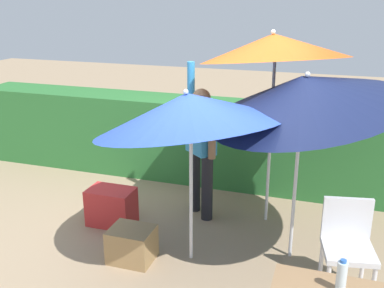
{
  "coord_description": "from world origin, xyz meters",
  "views": [
    {
      "loc": [
        1.45,
        -4.08,
        2.64
      ],
      "look_at": [
        0.0,
        0.3,
        1.1
      ],
      "focal_mm": 42.29,
      "sensor_mm": 36.0,
      "label": 1
    }
  ],
  "objects_px": {
    "bottle_water": "(342,276)",
    "crate_cardboard": "(132,244)",
    "umbrella_orange": "(304,93)",
    "chair_plastic": "(348,242)",
    "umbrella_rainbow": "(188,110)",
    "person_vendor": "(201,144)",
    "umbrella_yellow": "(274,47)",
    "cooler_box": "(112,207)"
  },
  "relations": [
    {
      "from": "umbrella_orange",
      "to": "crate_cardboard",
      "type": "height_order",
      "value": "umbrella_orange"
    },
    {
      "from": "person_vendor",
      "to": "cooler_box",
      "type": "xyz_separation_m",
      "value": [
        -0.94,
        -0.57,
        -0.71
      ]
    },
    {
      "from": "umbrella_orange",
      "to": "bottle_water",
      "type": "bearing_deg",
      "value": -73.41
    },
    {
      "from": "person_vendor",
      "to": "crate_cardboard",
      "type": "relative_size",
      "value": 4.21
    },
    {
      "from": "cooler_box",
      "to": "umbrella_yellow",
      "type": "bearing_deg",
      "value": 21.14
    },
    {
      "from": "umbrella_orange",
      "to": "bottle_water",
      "type": "xyz_separation_m",
      "value": [
        0.44,
        -1.49,
        -0.91
      ]
    },
    {
      "from": "bottle_water",
      "to": "cooler_box",
      "type": "bearing_deg",
      "value": 148.72
    },
    {
      "from": "crate_cardboard",
      "to": "umbrella_orange",
      "type": "bearing_deg",
      "value": 19.53
    },
    {
      "from": "person_vendor",
      "to": "bottle_water",
      "type": "xyz_separation_m",
      "value": [
        1.64,
        -2.14,
        -0.08
      ]
    },
    {
      "from": "umbrella_orange",
      "to": "chair_plastic",
      "type": "bearing_deg",
      "value": -38.87
    },
    {
      "from": "chair_plastic",
      "to": "umbrella_rainbow",
      "type": "bearing_deg",
      "value": 177.87
    },
    {
      "from": "crate_cardboard",
      "to": "cooler_box",
      "type": "bearing_deg",
      "value": 131.8
    },
    {
      "from": "umbrella_orange",
      "to": "cooler_box",
      "type": "relative_size",
      "value": 4.06
    },
    {
      "from": "umbrella_yellow",
      "to": "crate_cardboard",
      "type": "distance_m",
      "value": 2.58
    },
    {
      "from": "chair_plastic",
      "to": "umbrella_yellow",
      "type": "bearing_deg",
      "value": 128.56
    },
    {
      "from": "person_vendor",
      "to": "bottle_water",
      "type": "height_order",
      "value": "person_vendor"
    },
    {
      "from": "chair_plastic",
      "to": "umbrella_orange",
      "type": "bearing_deg",
      "value": 141.13
    },
    {
      "from": "umbrella_yellow",
      "to": "umbrella_rainbow",
      "type": "bearing_deg",
      "value": -118.78
    },
    {
      "from": "person_vendor",
      "to": "chair_plastic",
      "type": "relative_size",
      "value": 2.11
    },
    {
      "from": "cooler_box",
      "to": "umbrella_orange",
      "type": "bearing_deg",
      "value": -2.08
    },
    {
      "from": "umbrella_rainbow",
      "to": "bottle_water",
      "type": "distance_m",
      "value": 2.0
    },
    {
      "from": "bottle_water",
      "to": "umbrella_yellow",
      "type": "bearing_deg",
      "value": 110.92
    },
    {
      "from": "cooler_box",
      "to": "crate_cardboard",
      "type": "bearing_deg",
      "value": -48.2
    },
    {
      "from": "umbrella_yellow",
      "to": "bottle_water",
      "type": "distance_m",
      "value": 2.69
    },
    {
      "from": "umbrella_orange",
      "to": "person_vendor",
      "type": "height_order",
      "value": "umbrella_orange"
    },
    {
      "from": "umbrella_yellow",
      "to": "bottle_water",
      "type": "height_order",
      "value": "umbrella_yellow"
    },
    {
      "from": "umbrella_rainbow",
      "to": "person_vendor",
      "type": "xyz_separation_m",
      "value": [
        -0.18,
        1.0,
        -0.67
      ]
    },
    {
      "from": "umbrella_rainbow",
      "to": "person_vendor",
      "type": "relative_size",
      "value": 1.07
    },
    {
      "from": "umbrella_orange",
      "to": "cooler_box",
      "type": "bearing_deg",
      "value": 177.92
    },
    {
      "from": "chair_plastic",
      "to": "crate_cardboard",
      "type": "relative_size",
      "value": 1.99
    },
    {
      "from": "crate_cardboard",
      "to": "umbrella_yellow",
      "type": "bearing_deg",
      "value": 48.32
    },
    {
      "from": "umbrella_yellow",
      "to": "cooler_box",
      "type": "bearing_deg",
      "value": -158.86
    },
    {
      "from": "chair_plastic",
      "to": "cooler_box",
      "type": "relative_size",
      "value": 1.64
    },
    {
      "from": "umbrella_orange",
      "to": "bottle_water",
      "type": "relative_size",
      "value": 9.2
    },
    {
      "from": "umbrella_rainbow",
      "to": "person_vendor",
      "type": "distance_m",
      "value": 1.22
    },
    {
      "from": "crate_cardboard",
      "to": "chair_plastic",
      "type": "bearing_deg",
      "value": 3.9
    },
    {
      "from": "umbrella_yellow",
      "to": "bottle_water",
      "type": "bearing_deg",
      "value": -69.08
    },
    {
      "from": "umbrella_rainbow",
      "to": "umbrella_orange",
      "type": "distance_m",
      "value": 1.09
    },
    {
      "from": "bottle_water",
      "to": "crate_cardboard",
      "type": "bearing_deg",
      "value": 155.12
    },
    {
      "from": "umbrella_rainbow",
      "to": "crate_cardboard",
      "type": "relative_size",
      "value": 4.48
    },
    {
      "from": "umbrella_rainbow",
      "to": "person_vendor",
      "type": "bearing_deg",
      "value": 100.33
    },
    {
      "from": "umbrella_rainbow",
      "to": "chair_plastic",
      "type": "height_order",
      "value": "umbrella_rainbow"
    }
  ]
}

